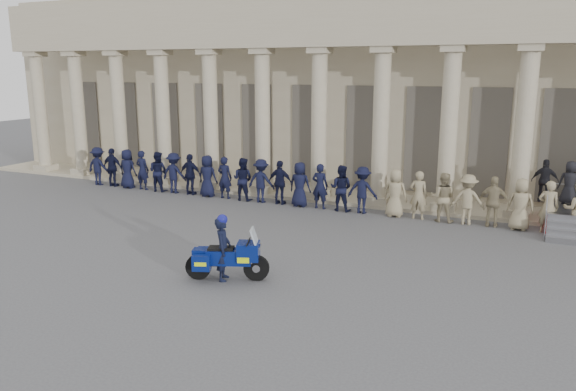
{
  "coord_description": "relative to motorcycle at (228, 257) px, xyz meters",
  "views": [
    {
      "loc": [
        7.05,
        -13.61,
        5.49
      ],
      "look_at": [
        0.03,
        1.94,
        1.6
      ],
      "focal_mm": 35.0,
      "sensor_mm": 36.0,
      "label": 1
    }
  ],
  "objects": [
    {
      "name": "building",
      "position": [
        0.17,
        16.22,
        3.9
      ],
      "size": [
        40.0,
        12.5,
        9.0
      ],
      "color": "tan",
      "rests_on": "ground"
    },
    {
      "name": "ground",
      "position": [
        0.17,
        1.47,
        -0.62
      ],
      "size": [
        90.0,
        90.0,
        0.0
      ],
      "primitive_type": "plane",
      "color": "#4D4D50",
      "rests_on": "ground"
    },
    {
      "name": "rider",
      "position": [
        -0.11,
        -0.05,
        0.27
      ],
      "size": [
        0.6,
        0.72,
        1.79
      ],
      "rotation": [
        0.0,
        0.0,
        1.93
      ],
      "color": "black",
      "rests_on": "ground"
    },
    {
      "name": "officer_rank",
      "position": [
        -0.87,
        8.22,
        0.29
      ],
      "size": [
        23.34,
        0.69,
        1.82
      ],
      "color": "black",
      "rests_on": "ground"
    },
    {
      "name": "motorcycle",
      "position": [
        0.0,
        0.0,
        0.0
      ],
      "size": [
        2.14,
        1.27,
        1.43
      ],
      "rotation": [
        0.0,
        0.0,
        0.36
      ],
      "color": "black",
      "rests_on": "ground"
    }
  ]
}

